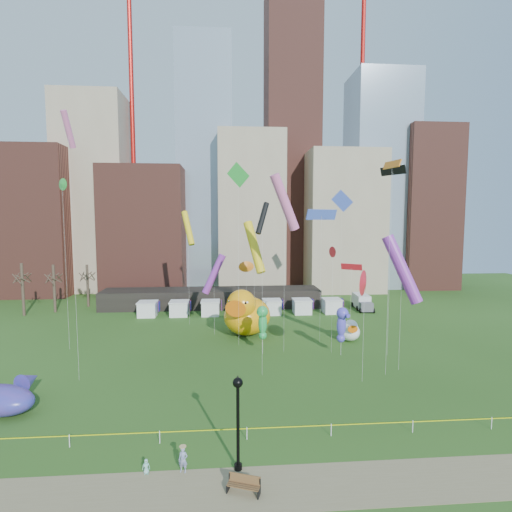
{
  "coord_description": "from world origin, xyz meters",
  "views": [
    {
      "loc": [
        -1.32,
        -25.57,
        15.26
      ],
      "look_at": [
        1.39,
        9.8,
        12.0
      ],
      "focal_mm": 27.0,
      "sensor_mm": 36.0,
      "label": 1
    }
  ],
  "objects": [
    {
      "name": "kite_15",
      "position": [
        16.16,
        11.35,
        10.43
      ],
      "size": [
        4.12,
        3.18,
        13.93
      ],
      "color": "silver",
      "rests_on": "ground"
    },
    {
      "name": "crane_right",
      "position": [
        30.89,
        64.0,
        46.9
      ],
      "size": [
        23.0,
        1.0,
        76.0
      ],
      "color": "red",
      "rests_on": "ground"
    },
    {
      "name": "kite_11",
      "position": [
        0.09,
        20.72,
        20.31
      ],
      "size": [
        2.65,
        1.59,
        22.22
      ],
      "color": "silver",
      "rests_on": "ground"
    },
    {
      "name": "woman",
      "position": [
        -4.05,
        -3.2,
        0.8
      ],
      "size": [
        0.64,
        0.49,
        1.57
      ],
      "primitive_type": "imported",
      "rotation": [
        0.0,
        0.0,
        -0.22
      ],
      "color": "silver",
      "rests_on": "footpath"
    },
    {
      "name": "kite_14",
      "position": [
        14.35,
        10.33,
        20.3
      ],
      "size": [
        0.92,
        2.35,
        20.93
      ],
      "color": "silver",
      "rests_on": "ground"
    },
    {
      "name": "kite_1",
      "position": [
        5.27,
        17.88,
        17.32
      ],
      "size": [
        3.94,
        2.59,
        20.58
      ],
      "color": "silver",
      "rests_on": "ground"
    },
    {
      "name": "pavilion",
      "position": [
        -4.0,
        42.0,
        1.6
      ],
      "size": [
        38.0,
        6.0,
        3.2
      ],
      "primitive_type": "cube",
      "color": "black",
      "rests_on": "ground"
    },
    {
      "name": "kite_7",
      "position": [
        -3.03,
        25.21,
        8.22
      ],
      "size": [
        3.21,
        0.97,
        10.94
      ],
      "color": "silver",
      "rests_on": "ground"
    },
    {
      "name": "park_bench",
      "position": [
        -0.44,
        -5.25,
        0.53
      ],
      "size": [
        1.96,
        1.18,
        0.95
      ],
      "rotation": [
        0.0,
        0.0,
        -0.34
      ],
      "color": "#51361B",
      "rests_on": "footpath"
    },
    {
      "name": "kite_2",
      "position": [
        16.82,
        15.72,
        20.55
      ],
      "size": [
        1.97,
        2.86,
        21.18
      ],
      "color": "silver",
      "rests_on": "ground"
    },
    {
      "name": "seahorse_green",
      "position": [
        2.73,
        17.25,
        3.99
      ],
      "size": [
        1.71,
        1.91,
        5.61
      ],
      "rotation": [
        0.0,
        0.0,
        -0.4
      ],
      "color": "silver",
      "rests_on": "ground"
    },
    {
      "name": "kite_8",
      "position": [
        10.75,
        17.21,
        11.65
      ],
      "size": [
        0.34,
        1.26,
        12.34
      ],
      "color": "silver",
      "rests_on": "ground"
    },
    {
      "name": "seahorse_purple",
      "position": [
        11.56,
        16.05,
        3.89
      ],
      "size": [
        1.74,
        1.96,
        5.56
      ],
      "rotation": [
        0.0,
        0.0,
        0.37
      ],
      "color": "silver",
      "rests_on": "ground"
    },
    {
      "name": "kite_12",
      "position": [
        -6.86,
        30.61,
        14.18
      ],
      "size": [
        2.32,
        2.97,
        16.72
      ],
      "color": "silver",
      "rests_on": "ground"
    },
    {
      "name": "kite_9",
      "position": [
        -15.53,
        11.26,
        23.42
      ],
      "size": [
        0.78,
        1.95,
        25.1
      ],
      "color": "silver",
      "rests_on": "ground"
    },
    {
      "name": "small_duck",
      "position": [
        14.16,
        21.19,
        1.35
      ],
      "size": [
        3.01,
        3.91,
        2.93
      ],
      "rotation": [
        0.0,
        0.0,
        -0.07
      ],
      "color": "white",
      "rests_on": "ground"
    },
    {
      "name": "whale_inflatable",
      "position": [
        -19.26,
        5.26,
        1.2
      ],
      "size": [
        6.58,
        7.63,
        2.63
      ],
      "rotation": [
        0.0,
        0.0,
        -0.26
      ],
      "color": "#5A3798",
      "rests_on": "ground"
    },
    {
      "name": "crane_left",
      "position": [
        -21.11,
        64.0,
        46.9
      ],
      "size": [
        23.0,
        1.0,
        76.0
      ],
      "color": "red",
      "rests_on": "ground"
    },
    {
      "name": "kite_16",
      "position": [
        11.49,
        8.97,
        9.47
      ],
      "size": [
        1.46,
        2.21,
        10.67
      ],
      "color": "silver",
      "rests_on": "ground"
    },
    {
      "name": "kite_5",
      "position": [
        16.12,
        31.81,
        18.01
      ],
      "size": [
        2.86,
        1.85,
        19.95
      ],
      "color": "silver",
      "rests_on": "ground"
    },
    {
      "name": "vendor_tents",
      "position": [
        1.02,
        36.0,
        1.11
      ],
      "size": [
        33.24,
        2.8,
        2.4
      ],
      "color": "white",
      "rests_on": "ground"
    },
    {
      "name": "toddler",
      "position": [
        -6.26,
        -3.2,
        0.48
      ],
      "size": [
        0.34,
        0.26,
        0.92
      ],
      "primitive_type": "imported",
      "rotation": [
        0.0,
        0.0,
        0.08
      ],
      "color": "white",
      "rests_on": "footpath"
    },
    {
      "name": "lamppost",
      "position": [
        -0.71,
        -3.2,
        3.66
      ],
      "size": [
        0.62,
        0.62,
        5.99
      ],
      "color": "black",
      "rests_on": "footpath"
    },
    {
      "name": "skyline",
      "position": [
        2.25,
        61.06,
        21.44
      ],
      "size": [
        101.0,
        23.0,
        68.0
      ],
      "color": "brown",
      "rests_on": "ground"
    },
    {
      "name": "footpath",
      "position": [
        0.0,
        -5.0,
        0.01
      ],
      "size": [
        70.0,
        4.0,
        0.02
      ],
      "primitive_type": "cube",
      "color": "olive",
      "rests_on": "ground"
    },
    {
      "name": "big_duck",
      "position": [
        1.19,
        24.63,
        2.97
      ],
      "size": [
        8.4,
        9.27,
        6.46
      ],
      "rotation": [
        0.0,
        0.0,
        -0.39
      ],
      "color": "orange",
      "rests_on": "ground"
    },
    {
      "name": "caution_tape",
      "position": [
        0.0,
        0.0,
        0.68
      ],
      "size": [
        50.0,
        0.06,
        0.9
      ],
      "color": "white",
      "rests_on": "ground"
    },
    {
      "name": "kite_13",
      "position": [
        10.32,
        21.07,
        15.96
      ],
      "size": [
        4.1,
        1.89,
        16.64
      ],
      "color": "silver",
      "rests_on": "ground"
    },
    {
      "name": "kite_3",
      "position": [
        -20.12,
        20.67,
        19.28
      ],
      "size": [
        1.11,
        1.11,
        20.12
      ],
      "color": "silver",
      "rests_on": "ground"
    },
    {
      "name": "bare_trees",
      "position": [
        -30.17,
        40.54,
        4.01
      ],
      "size": [
        8.44,
        6.44,
        8.5
      ],
      "color": "#382B21",
      "rests_on": "ground"
    },
    {
      "name": "ground",
      "position": [
        0.0,
        0.0,
        0.0
      ],
      "size": [
        160.0,
        160.0,
        0.0
      ],
      "primitive_type": "plane",
      "color": "#264816",
      "rests_on": "ground"
    },
    {
      "name": "kite_0",
      "position": [
        17.19,
        29.98,
        8.39
      ],
      "size": [
        2.85,
        2.1,
        8.89
      ],
      "color": "silver",
      "rests_on": "ground"
    },
    {
      "name": "kite_4",
      "position": [
        2.5,
        27.31,
        11.61
      ],
      "size": [
        3.35,
        4.28,
        15.26
      ],
      "color": "silver",
      "rests_on": "ground"
    },
    {
      "name": "kite_10",
      "position": [
        2.11,
        11.19,
        15.47
      ],
      "size": [
        1.62,
        1.72,
        17.06
      ],
      "color": "silver",
      "rests_on": "ground"
    },
    {
      "name": "kite_6",
      "position": [
        1.67,
        32.76,
        8.23
      ],
      "size": [
        1.65,
        0.6,
        9.07
      ],
      "color": "silver",
      "rests_on": "ground"
    },
    {
      "name": "box_truck",
      "position": [
        21.96,
        38.29,
        1.29
      ],
      "size": [
        2.68,
        6.03,
        2.51
      ],
      "rotation": [
        0.0,
        0.0,
        -0.06
      ],
      "color": "silver",
      "rests_on": "ground"
    }
  ]
}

